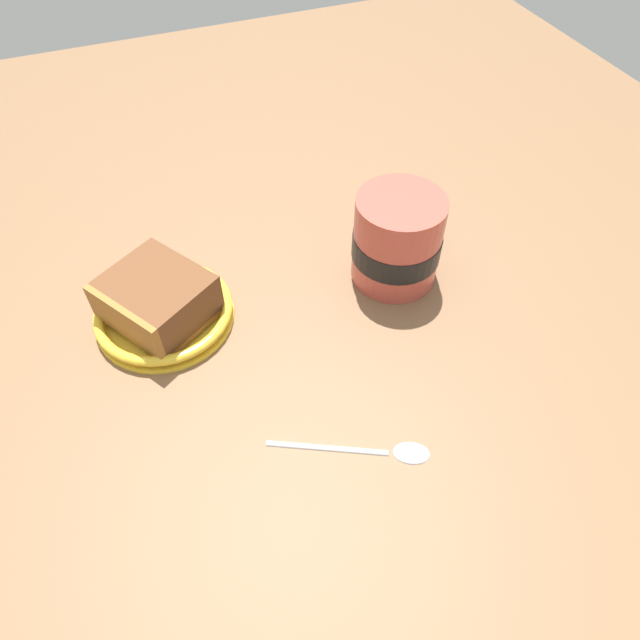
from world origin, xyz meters
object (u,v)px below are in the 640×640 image
object	(u,v)px
small_plate	(164,313)
teaspoon	(384,449)
cake_slice	(157,299)
tea_mug	(397,239)

from	to	relation	value
small_plate	teaspoon	world-z (taller)	small_plate
cake_slice	tea_mug	distance (cm)	23.64
small_plate	tea_mug	distance (cm)	23.68
cake_slice	teaspoon	xyz separation A→B (cm)	(13.71, -20.41, -2.74)
tea_mug	teaspoon	size ratio (longest dim) A/B	0.80
teaspoon	small_plate	bearing A→B (deg)	123.28
cake_slice	tea_mug	world-z (taller)	tea_mug
cake_slice	tea_mug	xyz separation A→B (cm)	(23.48, -2.31, 1.53)
small_plate	cake_slice	bearing A→B (deg)	-147.82
small_plate	cake_slice	size ratio (longest dim) A/B	1.10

